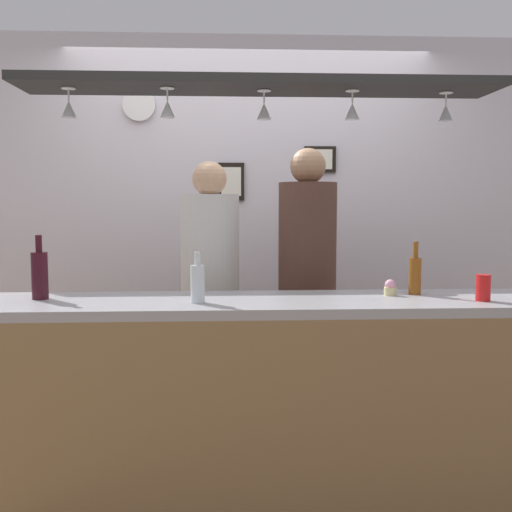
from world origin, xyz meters
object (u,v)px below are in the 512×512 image
at_px(person_middle_brown_shirt, 307,268).
at_px(cupcake, 390,288).
at_px(bottle_soda_clear, 198,282).
at_px(bottle_beer_amber_tall, 415,274).
at_px(picture_frame_upper_small, 320,159).
at_px(wall_clock, 139,105).
at_px(bottle_wine_dark_red, 40,274).
at_px(person_left_white_patterned_shirt, 210,277).
at_px(picture_frame_crest, 231,182).
at_px(drink_can, 483,288).

distance_m(person_middle_brown_shirt, cupcake, 0.70).
distance_m(bottle_soda_clear, cupcake, 0.94).
distance_m(bottle_soda_clear, bottle_beer_amber_tall, 1.07).
xyz_separation_m(picture_frame_upper_small, wall_clock, (-1.24, -0.01, 0.36)).
xyz_separation_m(person_middle_brown_shirt, cupcake, (0.32, -0.63, -0.03)).
xyz_separation_m(bottle_wine_dark_red, bottle_beer_amber_tall, (1.79, 0.05, -0.02)).
bearing_deg(person_middle_brown_shirt, person_left_white_patterned_shirt, -180.00).
bearing_deg(bottle_wine_dark_red, picture_frame_crest, 56.01).
relative_size(person_left_white_patterned_shirt, picture_frame_upper_small, 7.69).
bearing_deg(bottle_soda_clear, bottle_wine_dark_red, 169.12).
relative_size(bottle_wine_dark_red, bottle_soda_clear, 1.30).
xyz_separation_m(bottle_soda_clear, picture_frame_crest, (0.17, 1.49, 0.50)).
bearing_deg(bottle_wine_dark_red, drink_can, -4.38).
distance_m(drink_can, picture_frame_upper_small, 1.73).
distance_m(person_left_white_patterned_shirt, picture_frame_crest, 0.91).
height_order(person_left_white_patterned_shirt, bottle_wine_dark_red, person_left_white_patterned_shirt).
height_order(bottle_wine_dark_red, picture_frame_crest, picture_frame_crest).
relative_size(cupcake, wall_clock, 0.35).
relative_size(picture_frame_upper_small, wall_clock, 1.00).
bearing_deg(picture_frame_upper_small, bottle_beer_amber_tall, -78.32).
xyz_separation_m(bottle_wine_dark_red, picture_frame_crest, (0.91, 1.34, 0.47)).
xyz_separation_m(person_middle_brown_shirt, picture_frame_crest, (-0.44, 0.69, 0.53)).
xyz_separation_m(person_middle_brown_shirt, bottle_soda_clear, (-0.60, -0.79, 0.03)).
bearing_deg(person_middle_brown_shirt, bottle_soda_clear, -127.33).
distance_m(person_left_white_patterned_shirt, wall_clock, 1.38).
xyz_separation_m(drink_can, picture_frame_upper_small, (-0.52, 1.50, 0.69)).
bearing_deg(wall_clock, bottle_wine_dark_red, -101.96).
relative_size(bottle_soda_clear, bottle_beer_amber_tall, 0.88).
bearing_deg(cupcake, picture_frame_crest, 119.88).
xyz_separation_m(bottle_wine_dark_red, cupcake, (1.67, 0.02, -0.08)).
bearing_deg(person_middle_brown_shirt, picture_frame_upper_small, 75.38).
height_order(person_middle_brown_shirt, picture_frame_upper_small, picture_frame_upper_small).
bearing_deg(bottle_soda_clear, bottle_beer_amber_tall, 10.30).
distance_m(bottle_beer_amber_tall, drink_can, 0.33).
bearing_deg(drink_can, cupcake, 154.63).
distance_m(person_left_white_patterned_shirt, picture_frame_upper_small, 1.26).
bearing_deg(wall_clock, picture_frame_crest, 0.57).
bearing_deg(wall_clock, bottle_soda_clear, -72.84).
distance_m(bottle_wine_dark_red, picture_frame_crest, 1.69).
bearing_deg(picture_frame_crest, bottle_wine_dark_red, -123.99).
xyz_separation_m(person_left_white_patterned_shirt, person_middle_brown_shirt, (0.57, 0.00, 0.05)).
relative_size(bottle_wine_dark_red, bottle_beer_amber_tall, 1.15).
bearing_deg(picture_frame_crest, person_left_white_patterned_shirt, -100.68).
height_order(person_left_white_patterned_shirt, cupcake, person_left_white_patterned_shirt).
bearing_deg(person_left_white_patterned_shirt, cupcake, -35.14).
bearing_deg(bottle_beer_amber_tall, picture_frame_upper_small, 101.68).
relative_size(person_left_white_patterned_shirt, cupcake, 21.69).
bearing_deg(person_left_white_patterned_shirt, person_middle_brown_shirt, 0.00).
height_order(cupcake, picture_frame_upper_small, picture_frame_upper_small).
relative_size(bottle_soda_clear, picture_frame_crest, 0.88).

